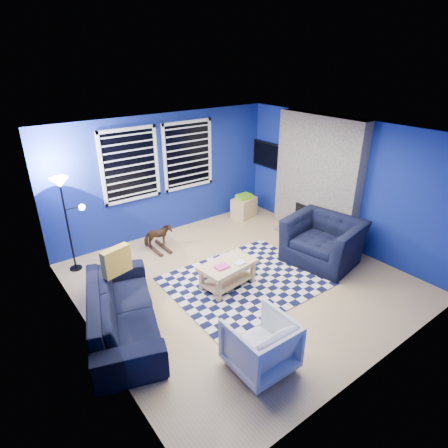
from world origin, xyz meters
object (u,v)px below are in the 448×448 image
(armchair_big, at_px, (323,241))
(armchair_bent, at_px, (260,344))
(rocking_horse, at_px, (158,236))
(coffee_table, at_px, (228,270))
(floor_lamp, at_px, (63,196))
(cabinet, at_px, (244,207))
(sofa, at_px, (122,310))
(tv, at_px, (269,155))

(armchair_big, relative_size, armchair_bent, 1.67)
(armchair_bent, distance_m, rocking_horse, 3.49)
(coffee_table, distance_m, floor_lamp, 2.99)
(cabinet, bearing_deg, sofa, -166.90)
(sofa, height_order, armchair_bent, armchair_bent)
(tv, distance_m, rocking_horse, 3.25)
(sofa, xyz_separation_m, floor_lamp, (-0.03, 2.05, 1.08))
(sofa, bearing_deg, tv, -48.26)
(rocking_horse, bearing_deg, floor_lamp, 90.08)
(coffee_table, relative_size, floor_lamp, 0.57)
(armchair_big, height_order, armchair_bent, armchair_big)
(sofa, distance_m, coffee_table, 1.81)
(armchair_big, height_order, cabinet, armchair_big)
(coffee_table, bearing_deg, armchair_big, -11.09)
(armchair_bent, distance_m, cabinet, 4.65)
(floor_lamp, bearing_deg, armchair_bent, -73.61)
(armchair_bent, height_order, floor_lamp, floor_lamp)
(tv, bearing_deg, armchair_big, -108.76)
(armchair_big, distance_m, cabinet, 2.46)
(cabinet, distance_m, floor_lamp, 4.08)
(rocking_horse, height_order, cabinet, cabinet)
(tv, xyz_separation_m, sofa, (-4.55, -1.97, -1.07))
(armchair_bent, relative_size, floor_lamp, 0.44)
(tv, distance_m, armchair_big, 2.71)
(floor_lamp, bearing_deg, armchair_big, -33.24)
(armchair_big, distance_m, coffee_table, 1.96)
(armchair_big, xyz_separation_m, cabinet, (0.14, 2.45, -0.16))
(armchair_bent, height_order, cabinet, armchair_bent)
(armchair_big, xyz_separation_m, armchair_bent, (-2.67, -1.25, -0.07))
(tv, xyz_separation_m, coffee_table, (-2.74, -2.01, -1.08))
(coffee_table, bearing_deg, sofa, 178.62)
(tv, distance_m, armchair_bent, 5.15)
(rocking_horse, bearing_deg, cabinet, -74.74)
(rocking_horse, bearing_deg, sofa, 149.74)
(armchair_big, relative_size, floor_lamp, 0.74)
(armchair_big, xyz_separation_m, coffee_table, (-1.93, 0.38, -0.09))
(armchair_big, bearing_deg, floor_lamp, -134.49)
(coffee_table, distance_m, cabinet, 2.93)
(tv, distance_m, floor_lamp, 4.58)
(sofa, height_order, armchair_big, armchair_big)
(armchair_big, bearing_deg, armchair_bent, -76.15)
(coffee_table, height_order, cabinet, cabinet)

